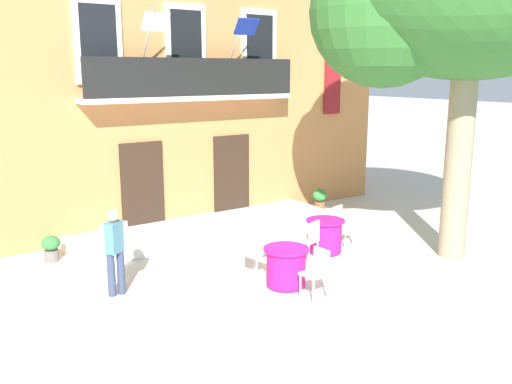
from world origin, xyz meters
TOP-DOWN VIEW (x-y plane):
  - ground_plane at (0.00, 0.00)m, footprint 120.00×120.00m
  - building_facade at (-0.30, 6.99)m, footprint 13.00×5.09m
  - entrance_step_platform at (-0.30, 4.08)m, footprint 6.85×1.83m
  - cafe_table_near_tree at (1.14, 1.26)m, footprint 0.86×0.86m
  - cafe_chair_near_tree_0 at (1.84, 1.52)m, footprint 0.49×0.49m
  - cafe_chair_near_tree_1 at (0.44, 0.97)m, footprint 0.50×0.50m
  - cafe_table_middle at (-0.80, 0.18)m, footprint 0.86×0.86m
  - cafe_chair_middle_0 at (-0.67, -0.57)m, footprint 0.43×0.43m
  - cafe_chair_middle_1 at (-1.07, 0.88)m, footprint 0.49×0.49m
  - ground_planter_left at (-4.08, 4.16)m, footprint 0.40×0.40m
  - ground_planter_right at (3.47, 4.14)m, footprint 0.40×0.40m
  - pedestrian_mid_plaza at (-3.58, 1.61)m, footprint 0.53×0.37m

SIDE VIEW (x-z plane):
  - ground_plane at x=0.00m, z-range 0.00..0.00m
  - entrance_step_platform at x=-0.30m, z-range 0.00..0.25m
  - ground_planter_left at x=-4.08m, z-range 0.03..0.59m
  - ground_planter_right at x=3.47m, z-range 0.04..0.72m
  - cafe_table_near_tree at x=1.14m, z-range 0.01..0.77m
  - cafe_table_middle at x=-0.80m, z-range 0.01..0.77m
  - cafe_chair_near_tree_0 at x=1.84m, z-range 0.07..0.98m
  - cafe_chair_near_tree_1 at x=0.44m, z-range 0.07..0.98m
  - cafe_chair_middle_0 at x=-0.67m, z-range 0.07..0.98m
  - cafe_chair_middle_1 at x=-1.07m, z-range 0.07..0.98m
  - pedestrian_mid_plaza at x=-3.58m, z-range 0.10..1.71m
  - building_facade at x=-0.30m, z-range 0.00..7.50m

